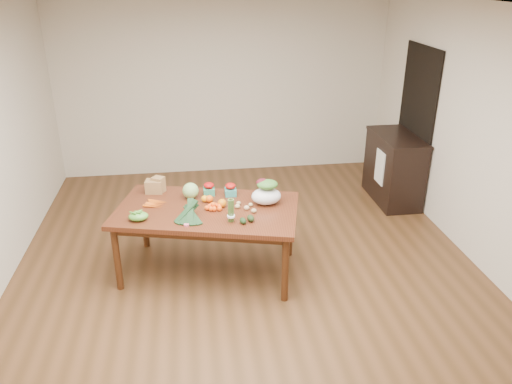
{
  "coord_description": "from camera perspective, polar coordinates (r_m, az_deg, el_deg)",
  "views": [
    {
      "loc": [
        -0.55,
        -4.55,
        2.99
      ],
      "look_at": [
        0.09,
        0.0,
        0.92
      ],
      "focal_mm": 35.0,
      "sensor_mm": 36.0,
      "label": 1
    }
  ],
  "objects": [
    {
      "name": "cabbage",
      "position": [
        5.33,
        -7.49,
        0.15
      ],
      "size": [
        0.17,
        0.17,
        0.17
      ],
      "primitive_type": "sphere",
      "color": "#9AC873",
      "rests_on": "dining_table"
    },
    {
      "name": "kale_bunch",
      "position": [
        4.85,
        -7.73,
        -2.47
      ],
      "size": [
        0.41,
        0.47,
        0.16
      ],
      "primitive_type": null,
      "rotation": [
        0.0,
        0.0,
        -0.25
      ],
      "color": "black",
      "rests_on": "dining_table"
    },
    {
      "name": "strawberry_basket_a",
      "position": [
        5.4,
        -5.39,
        0.25
      ],
      "size": [
        0.14,
        0.14,
        0.11
      ],
      "primitive_type": null,
      "rotation": [
        0.0,
        0.0,
        -0.25
      ],
      "color": "#B60E0C",
      "rests_on": "dining_table"
    },
    {
      "name": "potato_d",
      "position": [
        5.16,
        -2.01,
        -1.28
      ],
      "size": [
        0.05,
        0.04,
        0.04
      ],
      "primitive_type": "ellipsoid",
      "color": "tan",
      "rests_on": "dining_table"
    },
    {
      "name": "orange_a",
      "position": [
        5.24,
        -5.89,
        -0.77
      ],
      "size": [
        0.07,
        0.07,
        0.07
      ],
      "primitive_type": "sphere",
      "color": "#F3A00E",
      "rests_on": "dining_table"
    },
    {
      "name": "cabinet",
      "position": [
        7.14,
        15.48,
        2.63
      ],
      "size": [
        0.52,
        1.02,
        0.94
      ],
      "primitive_type": "cube",
      "color": "black",
      "rests_on": "floor"
    },
    {
      "name": "paper_bag",
      "position": [
        5.53,
        -11.55,
        0.78
      ],
      "size": [
        0.29,
        0.26,
        0.17
      ],
      "primitive_type": null,
      "rotation": [
        0.0,
        0.0,
        -0.25
      ],
      "color": "#9D7A46",
      "rests_on": "dining_table"
    },
    {
      "name": "ceiling",
      "position": [
        4.59,
        -1.14,
        20.61
      ],
      "size": [
        5.0,
        6.0,
        0.02
      ],
      "primitive_type": "cube",
      "color": "white",
      "rests_on": "room_walls"
    },
    {
      "name": "mandarin_cluster",
      "position": [
        5.07,
        -4.9,
        -1.57
      ],
      "size": [
        0.22,
        0.22,
        0.08
      ],
      "primitive_type": null,
      "rotation": [
        0.0,
        0.0,
        -0.25
      ],
      "color": "#F7570F",
      "rests_on": "dining_table"
    },
    {
      "name": "room_walls",
      "position": [
        4.87,
        -1.01,
        4.53
      ],
      "size": [
        5.02,
        6.02,
        2.7
      ],
      "color": "beige",
      "rests_on": "floor"
    },
    {
      "name": "potato_b",
      "position": [
        5.05,
        -1.08,
        -1.81
      ],
      "size": [
        0.06,
        0.05,
        0.05
      ],
      "primitive_type": "ellipsoid",
      "color": "#DDB47F",
      "rests_on": "dining_table"
    },
    {
      "name": "snap_pea_bag",
      "position": [
        4.97,
        -13.3,
        -2.72
      ],
      "size": [
        0.19,
        0.14,
        0.09
      ],
      "primitive_type": "ellipsoid",
      "color": "#62A939",
      "rests_on": "dining_table"
    },
    {
      "name": "potato_c",
      "position": [
        5.12,
        -0.63,
        -1.46
      ],
      "size": [
        0.05,
        0.04,
        0.04
      ],
      "primitive_type": "ellipsoid",
      "color": "#CEB877",
      "rests_on": "dining_table"
    },
    {
      "name": "doorway_dark",
      "position": [
        7.12,
        17.72,
        7.26
      ],
      "size": [
        0.02,
        1.0,
        2.1
      ],
      "primitive_type": "cube",
      "color": "black",
      "rests_on": "floor"
    },
    {
      "name": "dish_towel",
      "position": [
        6.9,
        13.96,
        2.77
      ],
      "size": [
        0.02,
        0.28,
        0.45
      ],
      "primitive_type": "cube",
      "color": "white",
      "rests_on": "cabinet"
    },
    {
      "name": "avocado_a",
      "position": [
        4.78,
        -1.51,
        -3.31
      ],
      "size": [
        0.08,
        0.1,
        0.06
      ],
      "primitive_type": "ellipsoid",
      "rotation": [
        0.0,
        0.0,
        0.3
      ],
      "color": "black",
      "rests_on": "dining_table"
    },
    {
      "name": "salad_bag",
      "position": [
        5.14,
        1.19,
        -0.14
      ],
      "size": [
        0.36,
        0.3,
        0.24
      ],
      "primitive_type": null,
      "rotation": [
        0.0,
        0.0,
        -0.25
      ],
      "color": "white",
      "rests_on": "dining_table"
    },
    {
      "name": "carrots",
      "position": [
        5.26,
        -11.37,
        -1.31
      ],
      "size": [
        0.26,
        0.24,
        0.03
      ],
      "primitive_type": null,
      "rotation": [
        0.0,
        0.0,
        -0.25
      ],
      "color": "#D55511",
      "rests_on": "dining_table"
    },
    {
      "name": "dining_table",
      "position": [
        5.29,
        -5.47,
        -5.5
      ],
      "size": [
        2.03,
        1.44,
        0.75
      ],
      "primitive_type": "cube",
      "rotation": [
        0.0,
        0.0,
        -0.25
      ],
      "color": "#572814",
      "rests_on": "floor"
    },
    {
      "name": "potato_a",
      "position": [
        5.08,
        -2.13,
        -1.64
      ],
      "size": [
        0.05,
        0.05,
        0.05
      ],
      "primitive_type": "ellipsoid",
      "color": "tan",
      "rests_on": "dining_table"
    },
    {
      "name": "orange_b",
      "position": [
        5.23,
        -5.35,
        -0.78
      ],
      "size": [
        0.08,
        0.08,
        0.08
      ],
      "primitive_type": "sphere",
      "color": "#FF620F",
      "rests_on": "dining_table"
    },
    {
      "name": "strawberry_basket_b",
      "position": [
        5.37,
        -2.93,
        0.17
      ],
      "size": [
        0.15,
        0.15,
        0.11
      ],
      "primitive_type": null,
      "rotation": [
        0.0,
        0.0,
        -0.25
      ],
      "color": "#B8180C",
      "rests_on": "dining_table"
    },
    {
      "name": "potato_e",
      "position": [
        4.99,
        -0.25,
        -2.15
      ],
      "size": [
        0.05,
        0.05,
        0.05
      ],
      "primitive_type": "ellipsoid",
      "color": "tan",
      "rests_on": "dining_table"
    },
    {
      "name": "asparagus_bundle",
      "position": [
        4.77,
        -2.88,
        -2.11
      ],
      "size": [
        0.11,
        0.13,
        0.26
      ],
      "primitive_type": null,
      "rotation": [
        0.15,
        0.0,
        -0.25
      ],
      "color": "#59813B",
      "rests_on": "dining_table"
    },
    {
      "name": "floor",
      "position": [
        5.47,
        -0.9,
        -8.91
      ],
      "size": [
        6.0,
        6.0,
        0.0
      ],
      "primitive_type": "plane",
      "color": "brown",
      "rests_on": "ground"
    },
    {
      "name": "orange_c",
      "position": [
        5.11,
        -3.9,
        -1.27
      ],
      "size": [
        0.09,
        0.09,
        0.09
      ],
      "primitive_type": "sphere",
      "color": "orange",
      "rests_on": "dining_table"
    },
    {
      "name": "avocado_b",
      "position": [
        4.82,
        -0.62,
        -3.02
      ],
      "size": [
        0.09,
        0.11,
        0.07
      ],
      "primitive_type": "ellipsoid",
      "rotation": [
        0.0,
        0.0,
        0.3
      ],
      "color": "black",
      "rests_on": "dining_table"
    }
  ]
}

